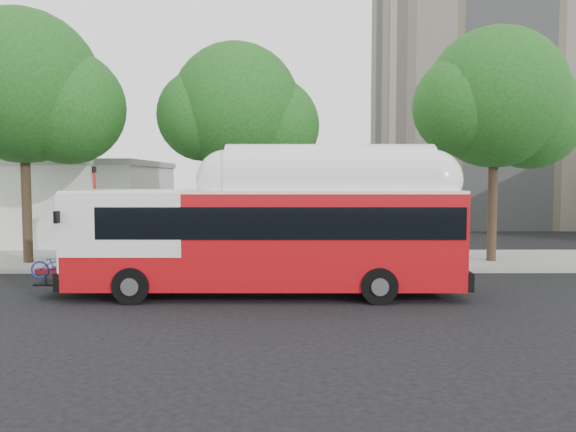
% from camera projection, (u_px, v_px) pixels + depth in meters
% --- Properties ---
extents(ground, '(120.00, 120.00, 0.00)m').
position_uv_depth(ground, '(254.00, 296.00, 16.20)').
color(ground, black).
rests_on(ground, ground).
extents(sidewalk, '(60.00, 5.00, 0.15)m').
position_uv_depth(sidewalk, '(263.00, 260.00, 22.67)').
color(sidewalk, gray).
rests_on(sidewalk, ground).
extents(curb_strip, '(60.00, 0.30, 0.15)m').
position_uv_depth(curb_strip, '(260.00, 271.00, 20.08)').
color(curb_strip, gray).
rests_on(curb_strip, ground).
extents(red_curb_segment, '(10.00, 0.32, 0.16)m').
position_uv_depth(red_curb_segment, '(176.00, 271.00, 20.06)').
color(red_curb_segment, maroon).
rests_on(red_curb_segment, ground).
extents(street_tree_left, '(6.67, 5.80, 9.74)m').
position_uv_depth(street_tree_left, '(36.00, 93.00, 21.22)').
color(street_tree_left, '#2D2116').
rests_on(street_tree_left, ground).
extents(street_tree_mid, '(5.75, 5.00, 8.62)m').
position_uv_depth(street_tree_mid, '(247.00, 113.00, 21.82)').
color(street_tree_mid, '#2D2116').
rests_on(street_tree_mid, ground).
extents(street_tree_right, '(6.21, 5.40, 9.18)m').
position_uv_depth(street_tree_right, '(506.00, 104.00, 21.67)').
color(street_tree_right, '#2D2116').
rests_on(street_tree_right, ground).
extents(low_commercial_bldg, '(16.20, 10.20, 4.25)m').
position_uv_depth(low_commercial_bldg, '(6.00, 201.00, 29.91)').
color(low_commercial_bldg, silver).
rests_on(low_commercial_bldg, ground).
extents(transit_bus, '(11.86, 2.64, 3.50)m').
position_uv_depth(transit_bus, '(268.00, 239.00, 16.10)').
color(transit_bus, '#B20C12').
rests_on(transit_bus, ground).
extents(signal_pole, '(0.11, 0.36, 3.80)m').
position_uv_depth(signal_pole, '(95.00, 217.00, 20.49)').
color(signal_pole, red).
rests_on(signal_pole, ground).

